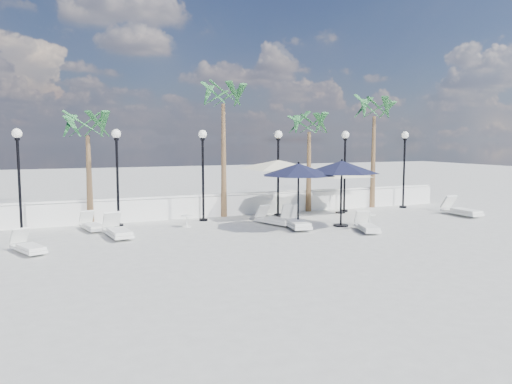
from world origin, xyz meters
name	(u,v)px	position (x,y,z in m)	size (l,w,h in m)	color
ground	(266,253)	(0.00, 0.00, 0.00)	(100.00, 100.00, 0.00)	#9F9E9A
balustrade	(197,207)	(0.00, 7.50, 0.47)	(26.00, 0.30, 1.01)	white
lamppost_1	(19,165)	(-7.00, 6.50, 2.49)	(0.36, 0.36, 3.84)	black
lamppost_2	(117,164)	(-3.50, 6.50, 2.49)	(0.36, 0.36, 3.84)	black
lamppost_3	(203,162)	(0.00, 6.50, 2.49)	(0.36, 0.36, 3.84)	black
lamppost_4	(278,161)	(3.50, 6.50, 2.49)	(0.36, 0.36, 3.84)	black
lamppost_5	(345,160)	(7.00, 6.50, 2.49)	(0.36, 0.36, 3.84)	black
lamppost_6	(404,158)	(10.50, 6.50, 2.49)	(0.36, 0.36, 3.84)	black
palm_1	(88,131)	(-4.50, 7.30, 3.75)	(2.60, 2.60, 4.70)	brown
palm_2	(223,101)	(1.20, 7.30, 5.12)	(2.60, 2.60, 6.10)	brown
palm_3	(309,129)	(5.50, 7.30, 3.95)	(2.60, 2.60, 4.90)	brown
palm_4	(374,114)	(9.20, 7.30, 4.73)	(2.60, 2.60, 5.70)	brown
lounger_0	(28,246)	(-6.68, 2.75, 0.21)	(1.12, 1.74, 0.62)	silver
lounger_2	(92,225)	(-4.57, 5.96, 0.21)	(0.86, 1.73, 0.62)	silver
lounger_3	(274,219)	(2.34, 4.42, 0.23)	(1.13, 1.89, 0.67)	silver
lounger_4	(117,230)	(-3.85, 4.20, 0.25)	(0.87, 2.04, 0.74)	silver
lounger_5	(296,222)	(2.76, 3.36, 0.26)	(1.01, 2.16, 0.78)	silver
lounger_6	(367,226)	(4.90, 1.69, 0.22)	(1.07, 1.79, 0.64)	silver
lounger_7	(461,210)	(11.16, 3.31, 0.26)	(0.68, 2.04, 0.76)	silver
side_table_1	(187,220)	(-1.03, 5.34, 0.28)	(0.47, 0.47, 0.46)	silver
side_table_2	(370,219)	(5.80, 2.77, 0.28)	(0.47, 0.47, 0.46)	silver
parasol_navy_mid	(298,170)	(2.89, 3.40, 2.27)	(2.88, 2.88, 2.59)	black
parasol_navy_right	(342,167)	(4.65, 3.10, 2.35)	(2.98, 2.98, 2.67)	black
parasol_cream_sq_a	(278,160)	(3.36, 6.20, 2.52)	(5.56, 5.56, 2.73)	black
parasol_cream_sq_b	(341,170)	(6.60, 6.20, 2.03)	(4.37, 4.37, 2.19)	black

